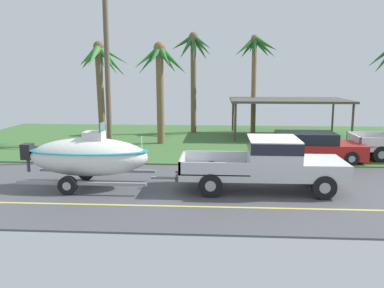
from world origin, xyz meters
name	(u,v)px	position (x,y,z in m)	size (l,w,h in m)	color
ground	(259,149)	(0.00, 8.38, -0.01)	(36.00, 22.00, 0.11)	#4C4C51
pickup_truck_towing	(272,161)	(-0.37, 0.21, 1.04)	(5.89, 2.16, 1.86)	silver
boat_on_trailer	(88,156)	(-6.92, 0.21, 1.13)	(5.60, 2.23, 2.37)	gray
parked_sedan_near	(309,147)	(1.98, 5.16, 0.67)	(4.77, 1.94, 1.38)	#B21E19
carport_awning	(288,101)	(2.17, 12.60, 2.34)	(7.34, 4.76, 2.46)	#4C4238
palm_tree_near_left	(256,57)	(0.22, 14.27, 5.14)	(3.08, 2.64, 6.63)	brown
palm_tree_mid	(161,69)	(-5.52, 9.31, 4.29)	(3.17, 2.98, 5.83)	brown
palm_tree_far_left	(194,57)	(-3.94, 13.82, 5.12)	(2.90, 2.87, 6.77)	brown
palm_tree_far_right	(100,66)	(-8.85, 8.72, 4.45)	(3.03, 3.70, 5.84)	brown
utility_pole	(107,67)	(-7.32, 4.66, 4.35)	(0.24, 1.80, 8.40)	brown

